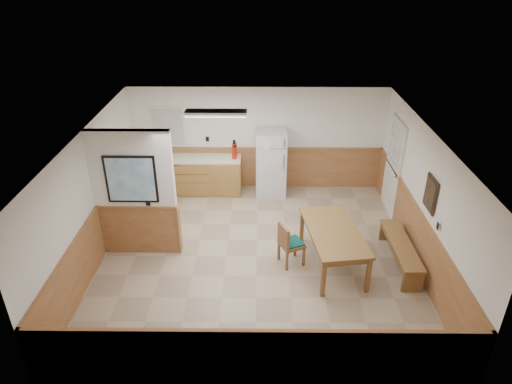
{
  "coord_description": "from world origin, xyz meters",
  "views": [
    {
      "loc": [
        0.05,
        -7.17,
        5.22
      ],
      "look_at": [
        -0.02,
        0.4,
        1.2
      ],
      "focal_mm": 32.0,
      "sensor_mm": 36.0,
      "label": 1
    }
  ],
  "objects_px": {
    "refrigerator": "(271,163)",
    "dining_bench": "(401,248)",
    "fire_extinguisher": "(234,151)",
    "soap_bottle": "(165,153)",
    "dining_chair": "(288,242)",
    "dining_table": "(334,235)"
  },
  "relations": [
    {
      "from": "dining_bench",
      "to": "soap_bottle",
      "type": "height_order",
      "value": "soap_bottle"
    },
    {
      "from": "dining_bench",
      "to": "dining_chair",
      "type": "distance_m",
      "value": 2.11
    },
    {
      "from": "refrigerator",
      "to": "soap_bottle",
      "type": "relative_size",
      "value": 6.67
    },
    {
      "from": "dining_table",
      "to": "dining_bench",
      "type": "height_order",
      "value": "dining_table"
    },
    {
      "from": "refrigerator",
      "to": "fire_extinguisher",
      "type": "distance_m",
      "value": 0.9
    },
    {
      "from": "dining_table",
      "to": "dining_chair",
      "type": "xyz_separation_m",
      "value": [
        -0.83,
        0.01,
        -0.16
      ]
    },
    {
      "from": "refrigerator",
      "to": "dining_bench",
      "type": "bearing_deg",
      "value": -51.25
    },
    {
      "from": "dining_bench",
      "to": "fire_extinguisher",
      "type": "distance_m",
      "value": 4.34
    },
    {
      "from": "dining_bench",
      "to": "fire_extinguisher",
      "type": "bearing_deg",
      "value": 138.11
    },
    {
      "from": "dining_chair",
      "to": "soap_bottle",
      "type": "height_order",
      "value": "soap_bottle"
    },
    {
      "from": "refrigerator",
      "to": "dining_bench",
      "type": "xyz_separation_m",
      "value": [
        2.36,
        -2.81,
        -0.45
      ]
    },
    {
      "from": "soap_bottle",
      "to": "dining_chair",
      "type": "bearing_deg",
      "value": -46.64
    },
    {
      "from": "refrigerator",
      "to": "dining_table",
      "type": "bearing_deg",
      "value": -70.39
    },
    {
      "from": "dining_bench",
      "to": "dining_chair",
      "type": "bearing_deg",
      "value": -179.88
    },
    {
      "from": "fire_extinguisher",
      "to": "dining_bench",
      "type": "bearing_deg",
      "value": -23.33
    },
    {
      "from": "refrigerator",
      "to": "fire_extinguisher",
      "type": "relative_size",
      "value": 3.49
    },
    {
      "from": "dining_table",
      "to": "dining_chair",
      "type": "distance_m",
      "value": 0.84
    },
    {
      "from": "fire_extinguisher",
      "to": "soap_bottle",
      "type": "distance_m",
      "value": 1.63
    },
    {
      "from": "refrigerator",
      "to": "dining_chair",
      "type": "bearing_deg",
      "value": -86.01
    },
    {
      "from": "refrigerator",
      "to": "soap_bottle",
      "type": "distance_m",
      "value": 2.49
    },
    {
      "from": "dining_bench",
      "to": "soap_bottle",
      "type": "relative_size",
      "value": 7.16
    },
    {
      "from": "dining_chair",
      "to": "fire_extinguisher",
      "type": "xyz_separation_m",
      "value": [
        -1.11,
        2.85,
        0.61
      ]
    }
  ]
}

